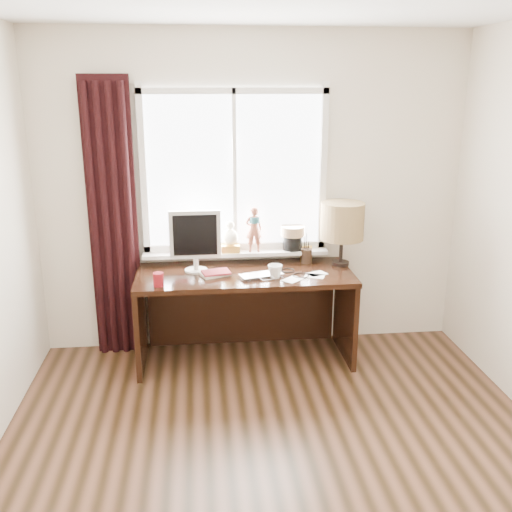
{
  "coord_description": "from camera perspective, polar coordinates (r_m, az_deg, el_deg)",
  "views": [
    {
      "loc": [
        -0.45,
        -2.61,
        2.17
      ],
      "look_at": [
        -0.05,
        1.25,
        1.0
      ],
      "focal_mm": 40.0,
      "sensor_mm": 36.0,
      "label": 1
    }
  ],
  "objects": [
    {
      "name": "red_cup",
      "position": [
        4.24,
        -9.73,
        -2.33
      ],
      "size": [
        0.08,
        0.08,
        0.1
      ],
      "primitive_type": "cylinder",
      "color": "maroon",
      "rests_on": "desk"
    },
    {
      "name": "floor",
      "position": [
        3.43,
        3.24,
        -22.55
      ],
      "size": [
        3.5,
        4.0,
        0.0
      ],
      "primitive_type": "cube",
      "color": "brown",
      "rests_on": "ground"
    },
    {
      "name": "brush_holder",
      "position": [
        4.74,
        5.06,
        0.03
      ],
      "size": [
        0.09,
        0.09,
        0.25
      ],
      "color": "black",
      "rests_on": "desk"
    },
    {
      "name": "desk",
      "position": [
        4.66,
        -1.22,
        -4.15
      ],
      "size": [
        1.7,
        0.7,
        0.75
      ],
      "color": "black",
      "rests_on": "floor"
    },
    {
      "name": "icon_frame",
      "position": [
        4.79,
        5.03,
        0.26
      ],
      "size": [
        0.1,
        0.03,
        0.13
      ],
      "color": "gold",
      "rests_on": "desk"
    },
    {
      "name": "notebook_stack",
      "position": [
        4.44,
        -4.09,
        -1.72
      ],
      "size": [
        0.26,
        0.23,
        0.03
      ],
      "color": "beige",
      "rests_on": "desk"
    },
    {
      "name": "mug",
      "position": [
        4.35,
        1.92,
        -1.51
      ],
      "size": [
        0.15,
        0.14,
        0.11
      ],
      "primitive_type": "imported",
      "rotation": [
        0.0,
        0.0,
        0.45
      ],
      "color": "white",
      "rests_on": "desk"
    },
    {
      "name": "laptop",
      "position": [
        4.39,
        0.56,
        -1.93
      ],
      "size": [
        0.38,
        0.3,
        0.03
      ],
      "primitive_type": "imported",
      "rotation": [
        0.0,
        0.0,
        0.3
      ],
      "color": "silver",
      "rests_on": "desk"
    },
    {
      "name": "curtain",
      "position": [
        4.69,
        -14.13,
        3.26
      ],
      "size": [
        0.38,
        0.09,
        2.25
      ],
      "color": "black",
      "rests_on": "floor"
    },
    {
      "name": "monitor",
      "position": [
        4.47,
        -6.11,
        1.87
      ],
      "size": [
        0.4,
        0.18,
        0.49
      ],
      "color": "beige",
      "rests_on": "desk"
    },
    {
      "name": "desk_cables",
      "position": [
        4.49,
        3.44,
        -1.68
      ],
      "size": [
        0.31,
        0.27,
        0.01
      ],
      "color": "black",
      "rests_on": "desk"
    },
    {
      "name": "loose_papers",
      "position": [
        4.42,
        5.23,
        -2.05
      ],
      "size": [
        0.4,
        0.29,
        0.0
      ],
      "color": "white",
      "rests_on": "desk"
    },
    {
      "name": "window",
      "position": [
        4.66,
        -1.82,
        6.13
      ],
      "size": [
        1.52,
        0.2,
        1.4
      ],
      "color": "white",
      "rests_on": "ground"
    },
    {
      "name": "table_lamp",
      "position": [
        4.64,
        8.63,
        3.39
      ],
      "size": [
        0.35,
        0.35,
        0.52
      ],
      "color": "black",
      "rests_on": "desk"
    },
    {
      "name": "wall_back",
      "position": [
        4.72,
        -0.34,
        6.13
      ],
      "size": [
        3.5,
        0.0,
        2.6
      ],
      "primitive_type": "cube",
      "rotation": [
        1.57,
        0.0,
        0.0
      ],
      "color": "beige",
      "rests_on": "ground"
    }
  ]
}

